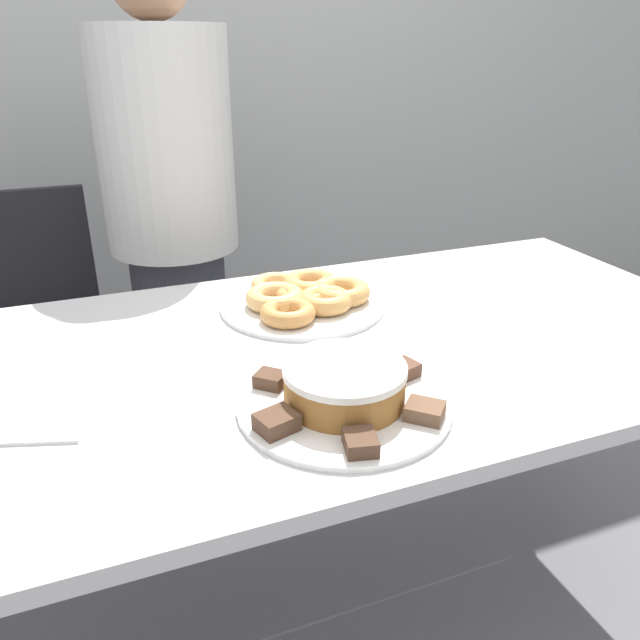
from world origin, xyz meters
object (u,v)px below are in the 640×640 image
Objects in this scene: plate_cake at (344,404)px; frosted_cake at (344,383)px; office_chair_left at (38,360)px; plate_donuts at (303,305)px; person_standing at (173,226)px; napkin at (49,426)px.

frosted_cake reaches higher than plate_cake.
frosted_cake is at bearing -62.13° from office_chair_left.
person_standing is at bearing 107.28° from plate_donuts.
plate_cake is 0.42m from plate_donuts.
office_chair_left is at bearing 176.15° from person_standing.
frosted_cake reaches higher than plate_donuts.
person_standing reaches higher than office_chair_left.
person_standing is at bearing 96.08° from plate_cake.
frosted_cake is 0.46m from napkin.
frosted_cake is (0.53, -1.03, 0.37)m from office_chair_left.
plate_cake and plate_donuts have the same top height.
frosted_cake is at bearing -13.63° from napkin.
office_chair_left is at bearing 117.40° from plate_cake.
plate_donuts is (0.08, 0.41, 0.00)m from plate_cake.
frosted_cake reaches higher than napkin.
plate_donuts is 0.42m from frosted_cake.
frosted_cake is at bearing -83.92° from person_standing.
person_standing is 1.01m from frosted_cake.
frosted_cake is (0.11, -1.00, -0.00)m from person_standing.
person_standing is at bearing 96.08° from frosted_cake.
person_standing is at bearing -3.38° from office_chair_left.
plate_cake is 0.46m from napkin.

